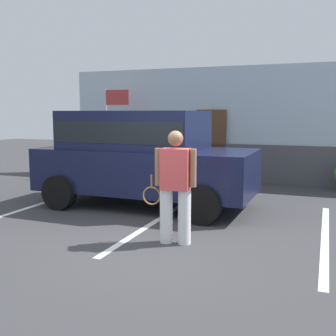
{
  "coord_description": "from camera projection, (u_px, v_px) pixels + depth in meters",
  "views": [
    {
      "loc": [
        2.52,
        -5.44,
        2.01
      ],
      "look_at": [
        -0.06,
        1.2,
        1.05
      ],
      "focal_mm": 43.93,
      "sensor_mm": 36.0,
      "label": 1
    }
  ],
  "objects": [
    {
      "name": "ground_plane",
      "position": [
        143.0,
        247.0,
        6.2
      ],
      "size": [
        40.0,
        40.0,
        0.0
      ],
      "primitive_type": "plane",
      "color": "#38383A"
    },
    {
      "name": "parking_stripe_0",
      "position": [
        30.0,
        207.0,
        8.79
      ],
      "size": [
        0.12,
        4.4,
        0.01
      ],
      "primitive_type": "cube",
      "color": "silver",
      "rests_on": "ground_plane"
    },
    {
      "name": "parking_stripe_1",
      "position": [
        157.0,
        220.0,
        7.73
      ],
      "size": [
        0.12,
        4.4,
        0.01
      ],
      "primitive_type": "cube",
      "color": "silver",
      "rests_on": "ground_plane"
    },
    {
      "name": "parking_stripe_2",
      "position": [
        325.0,
        237.0,
        6.67
      ],
      "size": [
        0.12,
        4.4,
        0.01
      ],
      "primitive_type": "cube",
      "color": "silver",
      "rests_on": "ground_plane"
    },
    {
      "name": "house_frontage",
      "position": [
        236.0,
        128.0,
        12.11
      ],
      "size": [
        10.6,
        0.4,
        3.35
      ],
      "color": "silver",
      "rests_on": "ground_plane"
    },
    {
      "name": "parked_suv",
      "position": [
        141.0,
        153.0,
        8.8
      ],
      "size": [
        4.62,
        2.2,
        2.05
      ],
      "rotation": [
        0.0,
        0.0,
        -0.01
      ],
      "color": "#141938",
      "rests_on": "ground_plane"
    },
    {
      "name": "tennis_player_man",
      "position": [
        175.0,
        186.0,
        6.27
      ],
      "size": [
        0.9,
        0.32,
        1.74
      ],
      "rotation": [
        0.0,
        0.0,
        3.26
      ],
      "color": "white",
      "rests_on": "ground_plane"
    },
    {
      "name": "flag_pole",
      "position": [
        112.0,
        116.0,
        12.52
      ],
      "size": [
        0.8,
        0.06,
        2.74
      ],
      "color": "silver",
      "rests_on": "ground_plane"
    }
  ]
}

